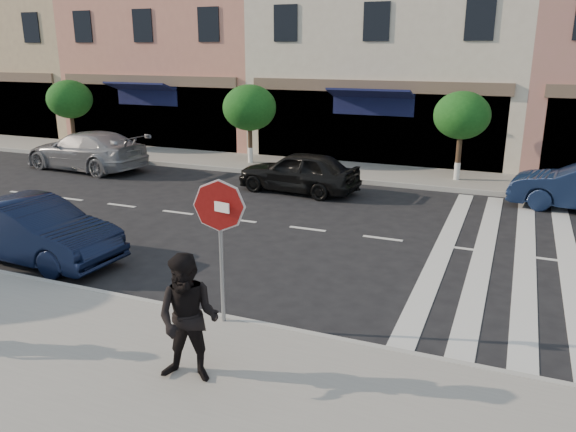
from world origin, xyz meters
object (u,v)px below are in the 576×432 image
(stop_sign, at_px, (220,220))
(car_far_mid, at_px, (299,172))
(walker, at_px, (188,319))
(car_near_mid, at_px, (32,230))
(car_far_left, at_px, (86,151))

(stop_sign, xyz_separation_m, car_far_mid, (-2.28, 9.27, -1.25))
(walker, height_order, car_far_mid, walker)
(walker, bearing_deg, car_far_mid, 92.89)
(walker, relative_size, car_far_mid, 0.46)
(stop_sign, bearing_deg, walker, -65.31)
(car_near_mid, bearing_deg, walker, -113.09)
(stop_sign, bearing_deg, car_far_left, 150.46)
(stop_sign, distance_m, car_near_mid, 5.72)
(walker, height_order, car_near_mid, walker)
(car_near_mid, distance_m, car_far_left, 10.01)
(walker, relative_size, car_near_mid, 0.43)
(stop_sign, relative_size, car_far_mid, 0.61)
(walker, distance_m, car_far_mid, 11.28)
(car_far_left, xyz_separation_m, car_far_mid, (8.92, -0.16, -0.07))
(car_near_mid, relative_size, car_far_mid, 1.06)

